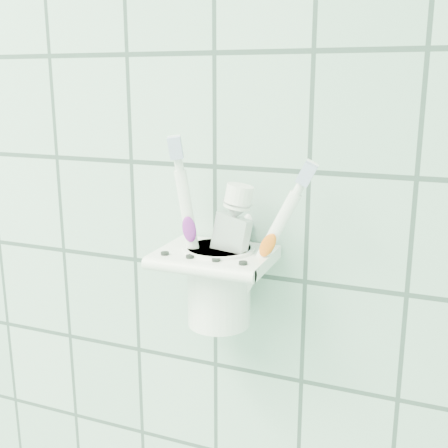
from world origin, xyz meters
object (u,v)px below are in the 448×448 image
holder_bracket (216,258)px  toothpaste_tube (215,242)px  toothbrush_blue (210,229)px  toothbrush_orange (229,230)px  cup (219,282)px  toothbrush_pink (203,227)px

holder_bracket → toothpaste_tube: 0.02m
toothbrush_blue → toothbrush_orange: (0.02, -0.00, 0.00)m
holder_bracket → toothbrush_blue: bearing=151.4°
cup → toothbrush_pink: (-0.02, -0.01, 0.06)m
toothbrush_orange → toothbrush_blue: bearing=167.4°
toothpaste_tube → toothbrush_pink: bearing=-173.9°
holder_bracket → toothbrush_blue: 0.03m
toothbrush_pink → toothpaste_tube: (0.01, -0.00, -0.01)m
cup → toothbrush_orange: toothbrush_orange is taller
holder_bracket → toothbrush_pink: size_ratio=0.60×
toothbrush_blue → toothbrush_orange: 0.02m
cup → toothpaste_tube: (-0.00, -0.01, 0.05)m
toothbrush_orange → toothpaste_tube: 0.02m
cup → toothbrush_pink: 0.06m
holder_bracket → toothpaste_tube: (0.00, -0.00, 0.02)m
cup → toothbrush_blue: (-0.01, 0.00, 0.06)m
toothbrush_orange → toothbrush_pink: bearing=-176.2°
holder_bracket → cup: same height
cup → toothbrush_orange: bearing=-7.2°
toothbrush_blue → toothbrush_orange: toothbrush_orange is taller
toothpaste_tube → toothbrush_blue: bearing=152.4°
cup → toothbrush_blue: bearing=174.3°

